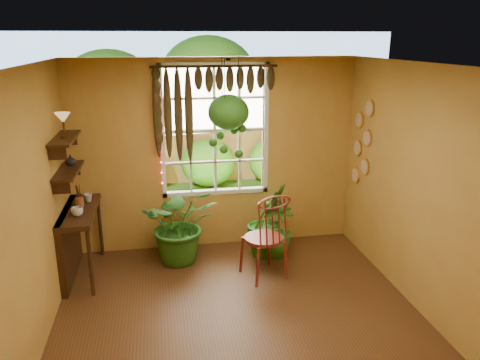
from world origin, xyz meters
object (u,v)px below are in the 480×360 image
(potted_plant_mid, at_px, (267,220))
(hanging_basket, at_px, (229,117))
(windsor_chair, at_px, (265,249))
(counter_ledge, at_px, (73,235))
(potted_plant_left, at_px, (181,224))

(potted_plant_mid, relative_size, hanging_basket, 0.80)
(windsor_chair, xyz_separation_m, hanging_basket, (-0.33, 0.82, 1.56))
(counter_ledge, xyz_separation_m, windsor_chair, (2.39, -0.47, -0.17))
(counter_ledge, height_order, hanging_basket, hanging_basket)
(hanging_basket, bearing_deg, potted_plant_mid, -22.61)
(counter_ledge, xyz_separation_m, potted_plant_left, (1.37, 0.17, -0.01))
(counter_ledge, height_order, potted_plant_mid, potted_plant_mid)
(windsor_chair, height_order, potted_plant_mid, windsor_chair)
(counter_ledge, distance_m, potted_plant_left, 1.38)
(potted_plant_left, relative_size, potted_plant_mid, 1.04)
(counter_ledge, height_order, windsor_chair, windsor_chair)
(potted_plant_left, bearing_deg, windsor_chair, -32.12)
(counter_ledge, distance_m, hanging_basket, 2.51)
(potted_plant_mid, height_order, hanging_basket, hanging_basket)
(potted_plant_left, bearing_deg, counter_ledge, -172.87)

